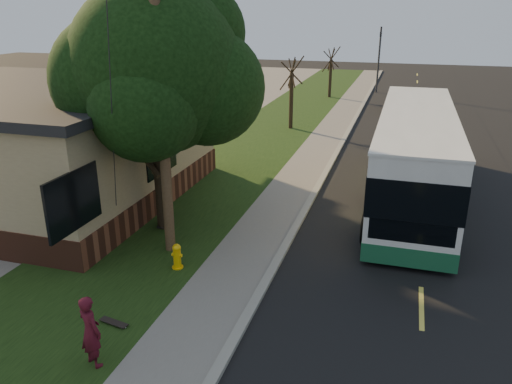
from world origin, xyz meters
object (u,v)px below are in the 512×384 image
at_px(leafy_tree, 159,71).
at_px(dumpster, 114,159).
at_px(bare_tree_far, 330,73).
at_px(skateboarder, 90,331).
at_px(skateboard_main, 162,223).
at_px(distant_car, 403,100).
at_px(utility_pole, 161,99).
at_px(traffic_signal, 379,55).
at_px(bare_tree_near, 291,94).
at_px(skateboard_spare, 114,322).
at_px(transit_bus, 414,153).
at_px(fire_hydrant, 177,256).

bearing_deg(leafy_tree, dumpster, 136.74).
xyz_separation_m(bare_tree_far, dumpster, (-6.14, -22.68, -1.38)).
distance_m(skateboarder, skateboard_main, 7.07).
xyz_separation_m(skateboard_main, distant_car, (7.28, 23.18, 0.70)).
bearing_deg(utility_pole, skateboard_main, 124.58).
distance_m(leafy_tree, traffic_signal, 31.76).
distance_m(utility_pole, bare_tree_near, 17.19).
bearing_deg(leafy_tree, utility_pole, -62.40).
bearing_deg(skateboard_spare, dumpster, 121.57).
relative_size(utility_pole, dumpster, 6.64).
xyz_separation_m(bare_tree_near, transit_bus, (7.12, -10.11, -0.35)).
distance_m(bare_tree_far, transit_bus, 23.08).
relative_size(utility_pole, skateboard_spare, 11.84).
bearing_deg(skateboard_main, distant_car, 72.57).
relative_size(bare_tree_far, skateboarder, 2.53).
bearing_deg(distant_car, fire_hydrant, -105.50).
bearing_deg(traffic_signal, bare_tree_far, -131.19).
bearing_deg(distant_car, bare_tree_far, 140.73).
xyz_separation_m(fire_hydrant, bare_tree_near, (-0.90, 18.00, 1.72)).
bearing_deg(skateboard_spare, distant_car, 78.66).
relative_size(fire_hydrant, utility_pole, 0.08).
xyz_separation_m(fire_hydrant, transit_bus, (6.22, 7.89, 1.37)).
xyz_separation_m(utility_pole, skateboarder, (0.81, -5.20, -3.77)).
bearing_deg(leafy_tree, traffic_signal, 81.53).
xyz_separation_m(bare_tree_near, distant_car, (6.39, 7.75, -1.32)).
height_order(bare_tree_far, skateboard_main, bare_tree_far).
height_order(utility_pole, bare_tree_far, utility_pole).
distance_m(fire_hydrant, dumpster, 9.82).
height_order(traffic_signal, skateboard_spare, traffic_signal).
relative_size(skateboarder, skateboard_main, 1.80).
distance_m(fire_hydrant, bare_tree_near, 18.10).
height_order(bare_tree_near, skateboarder, bare_tree_near).
bearing_deg(dumpster, bare_tree_near, 62.15).
bearing_deg(transit_bus, utility_pole, -135.13).
xyz_separation_m(leafy_tree, transit_bus, (7.79, 5.24, -3.37)).
bearing_deg(fire_hydrant, bare_tree_far, 90.76).
xyz_separation_m(bare_tree_near, traffic_signal, (4.00, 16.00, 1.01)).
distance_m(bare_tree_near, skateboard_spare, 21.00).
height_order(skateboarder, skateboard_main, skateboarder).
distance_m(traffic_signal, transit_bus, 26.33).
distance_m(fire_hydrant, bare_tree_far, 30.04).
bearing_deg(bare_tree_near, skateboard_main, -93.31).
bearing_deg(transit_bus, bare_tree_far, 106.67).
xyz_separation_m(transit_bus, skateboard_main, (-8.01, -5.32, -1.67)).
distance_m(skateboarder, distant_car, 30.44).
xyz_separation_m(fire_hydrant, utility_pole, (-0.71, 0.99, 4.20)).
height_order(bare_tree_far, dumpster, bare_tree_far).
height_order(bare_tree_far, skateboard_spare, bare_tree_far).
height_order(traffic_signal, distant_car, traffic_signal).
bearing_deg(skateboard_main, skateboard_spare, -74.33).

